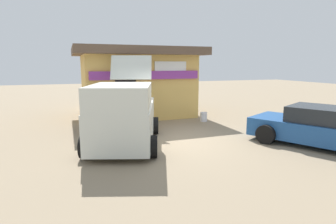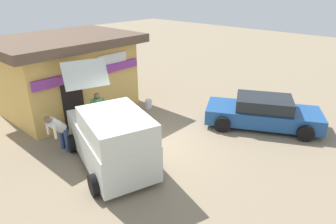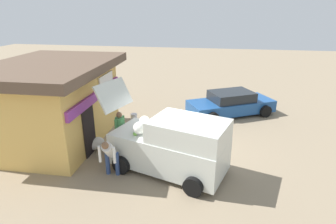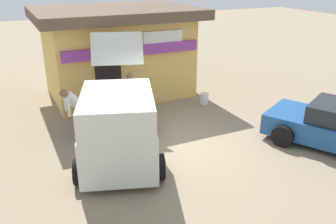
{
  "view_description": "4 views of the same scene",
  "coord_description": "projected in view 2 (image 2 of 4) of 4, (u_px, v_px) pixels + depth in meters",
  "views": [
    {
      "loc": [
        -3.09,
        -8.61,
        2.55
      ],
      "look_at": [
        0.1,
        0.59,
        0.86
      ],
      "focal_mm": 29.39,
      "sensor_mm": 36.0,
      "label": 1
    },
    {
      "loc": [
        -6.36,
        -6.97,
        5.4
      ],
      "look_at": [
        1.02,
        -0.14,
        1.01
      ],
      "focal_mm": 31.55,
      "sensor_mm": 36.0,
      "label": 2
    },
    {
      "loc": [
        -9.84,
        -1.39,
        5.34
      ],
      "look_at": [
        0.72,
        0.41,
        1.29
      ],
      "focal_mm": 29.48,
      "sensor_mm": 36.0,
      "label": 3
    },
    {
      "loc": [
        -3.95,
        -8.31,
        4.69
      ],
      "look_at": [
        0.04,
        0.4,
        0.82
      ],
      "focal_mm": 37.93,
      "sensor_mm": 36.0,
      "label": 4
    }
  ],
  "objects": [
    {
      "name": "paint_bucket",
      "position": [
        148.0,
        104.0,
        13.86
      ],
      "size": [
        0.32,
        0.32,
        0.41
      ],
      "primitive_type": "cylinder",
      "color": "silver",
      "rests_on": "ground_plane"
    },
    {
      "name": "customer_bending",
      "position": [
        58.0,
        129.0,
        9.97
      ],
      "size": [
        0.73,
        0.57,
        1.46
      ],
      "color": "navy",
      "rests_on": "ground_plane"
    },
    {
      "name": "vendor_standing",
      "position": [
        98.0,
        110.0,
        11.34
      ],
      "size": [
        0.54,
        0.43,
        1.64
      ],
      "color": "#726047",
      "rests_on": "ground_plane"
    },
    {
      "name": "unloaded_banana_pile",
      "position": [
        85.0,
        119.0,
        12.25
      ],
      "size": [
        0.89,
        0.91,
        0.48
      ],
      "color": "silver",
      "rests_on": "ground_plane"
    },
    {
      "name": "delivery_van",
      "position": [
        111.0,
        138.0,
        9.21
      ],
      "size": [
        3.01,
        4.71,
        2.91
      ],
      "color": "silver",
      "rests_on": "ground_plane"
    },
    {
      "name": "storefront_bar",
      "position": [
        67.0,
        73.0,
        13.18
      ],
      "size": [
        6.07,
        4.57,
        3.35
      ],
      "color": "#E0B259",
      "rests_on": "ground_plane"
    },
    {
      "name": "parked_sedan",
      "position": [
        263.0,
        113.0,
        11.97
      ],
      "size": [
        3.64,
        4.76,
        1.25
      ],
      "color": "#1E4C8C",
      "rests_on": "ground_plane"
    },
    {
      "name": "ground_plane",
      "position": [
        146.0,
        145.0,
        10.78
      ],
      "size": [
        60.0,
        60.0,
        0.0
      ],
      "primitive_type": "plane",
      "color": "gray"
    }
  ]
}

